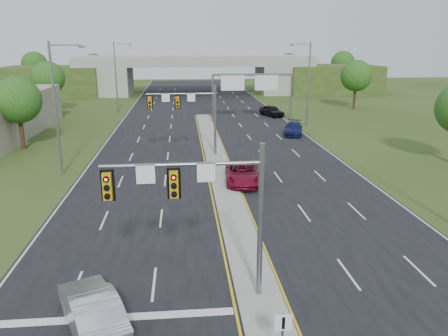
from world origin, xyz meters
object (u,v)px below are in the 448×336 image
object	(u,v)px
signal_mast_near	(207,199)
car_far_c	(272,111)
signal_mast_far	(192,109)
overpass	(196,77)
car_far_a	(242,173)
car_silver	(92,309)
keep_right_sign	(283,332)
sign_gantry	(251,84)
car_far_b	(294,129)

from	to	relation	value
signal_mast_near	car_far_c	world-z (taller)	signal_mast_near
signal_mast_far	overpass	distance (m)	55.13
car_far_a	overpass	bearing A→B (deg)	95.95
car_silver	signal_mast_far	bearing A→B (deg)	-124.23
signal_mast_far	keep_right_sign	world-z (taller)	signal_mast_far
sign_gantry	car_far_b	xyz separation A→B (m)	(3.66, -10.32, -4.48)
car_silver	car_far_b	bearing A→B (deg)	-139.80
sign_gantry	car_far_c	xyz separation A→B (m)	(3.79, 3.60, -4.40)
keep_right_sign	signal_mast_near	bearing A→B (deg)	116.94
sign_gantry	car_far_a	distance (m)	29.44
keep_right_sign	sign_gantry	xyz separation A→B (m)	(6.68, 49.45, 3.72)
signal_mast_far	keep_right_sign	distance (m)	29.71
sign_gantry	car_far_c	bearing A→B (deg)	43.48
signal_mast_near	overpass	xyz separation A→B (m)	(2.26, 80.07, -1.17)
signal_mast_far	car_far_b	size ratio (longest dim) A/B	1.37
overpass	keep_right_sign	bearing A→B (deg)	-90.00
signal_mast_near	sign_gantry	xyz separation A→B (m)	(8.95, 44.99, 0.51)
car_silver	car_far_c	distance (m)	53.03
car_silver	car_far_a	xyz separation A→B (m)	(8.39, 17.87, -0.05)
signal_mast_near	signal_mast_far	bearing A→B (deg)	90.00
signal_mast_near	car_far_b	world-z (taller)	signal_mast_near
sign_gantry	car_far_b	distance (m)	11.83
overpass	car_far_b	bearing A→B (deg)	-77.17
keep_right_sign	overpass	bearing A→B (deg)	90.00
keep_right_sign	sign_gantry	bearing A→B (deg)	82.30
signal_mast_near	car_far_c	bearing A→B (deg)	75.31
keep_right_sign	car_silver	size ratio (longest dim) A/B	0.43
overpass	car_far_a	xyz separation A→B (m)	(1.50, -63.72, -2.74)
sign_gantry	car_silver	distance (m)	48.65
sign_gantry	car_far_c	distance (m)	6.83
keep_right_sign	car_far_c	distance (m)	54.07
signal_mast_near	overpass	distance (m)	80.11
car_far_b	keep_right_sign	bearing A→B (deg)	-88.66
overpass	car_far_b	world-z (taller)	overpass
sign_gantry	car_far_a	bearing A→B (deg)	-100.26
car_far_b	car_far_c	bearing A→B (deg)	105.59
sign_gantry	overpass	distance (m)	35.75
signal_mast_far	overpass	world-z (taller)	overpass
signal_mast_far	car_far_a	size ratio (longest dim) A/B	1.23
car_far_a	car_far_b	size ratio (longest dim) A/B	1.12
car_far_a	sign_gantry	bearing A→B (deg)	84.34
signal_mast_near	car_far_b	bearing A→B (deg)	70.02
signal_mast_far	sign_gantry	bearing A→B (deg)	65.89
signal_mast_near	overpass	world-z (taller)	overpass
car_silver	car_far_c	world-z (taller)	car_silver
car_silver	car_far_c	bearing A→B (deg)	-133.46
car_far_a	car_far_c	world-z (taller)	car_far_c
car_silver	car_far_c	size ratio (longest dim) A/B	1.06
keep_right_sign	overpass	xyz separation A→B (m)	(0.00, 84.53, 2.04)
signal_mast_far	overpass	bearing A→B (deg)	87.65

